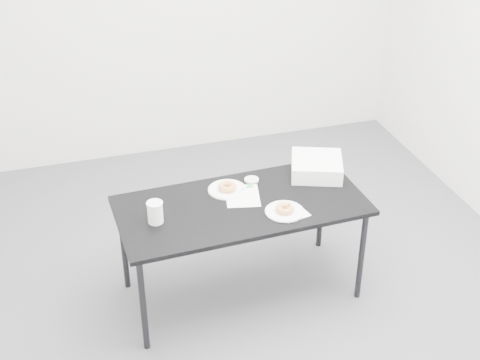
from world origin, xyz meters
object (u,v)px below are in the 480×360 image
object	(u,v)px
plate_near	(285,211)
bakery_box	(317,166)
scorecard	(243,196)
donut_near	(285,208)
donut_far	(227,187)
table	(241,211)
coffee_cup	(155,212)
plate_far	(227,190)
pen	(247,187)

from	to	relation	value
plate_near	bakery_box	bearing A→B (deg)	46.25
scorecard	bakery_box	xyz separation A→B (m)	(0.53, 0.12, 0.05)
scorecard	donut_near	bearing A→B (deg)	-40.40
donut_far	scorecard	bearing A→B (deg)	-52.30
table	coffee_cup	world-z (taller)	coffee_cup
plate_far	donut_far	xyz separation A→B (m)	(0.00, 0.00, 0.02)
table	donut_far	bearing A→B (deg)	100.22
plate_far	bakery_box	bearing A→B (deg)	2.87
plate_far	donut_far	bearing A→B (deg)	0.00
table	donut_near	bearing A→B (deg)	-39.36
pen	donut_near	world-z (taller)	donut_near
pen	donut_near	distance (m)	0.35
donut_far	coffee_cup	bearing A→B (deg)	-156.19
coffee_cup	plate_near	bearing A→B (deg)	-9.19
pen	bakery_box	size ratio (longest dim) A/B	0.37
table	plate_far	xyz separation A→B (m)	(-0.04, 0.17, 0.05)
table	bakery_box	xyz separation A→B (m)	(0.56, 0.20, 0.10)
donut_near	bakery_box	size ratio (longest dim) A/B	0.34
scorecard	donut_far	distance (m)	0.12
plate_far	bakery_box	world-z (taller)	bakery_box
donut_near	donut_far	size ratio (longest dim) A/B	0.97
pen	bakery_box	world-z (taller)	bakery_box
pen	donut_near	bearing A→B (deg)	-99.19
scorecard	plate_far	xyz separation A→B (m)	(-0.07, 0.09, 0.00)
pen	plate_near	world-z (taller)	same
scorecard	donut_far	size ratio (longest dim) A/B	2.27
table	coffee_cup	size ratio (longest dim) A/B	11.35
pen	table	bearing A→B (deg)	-149.11
pen	plate_far	xyz separation A→B (m)	(-0.13, 0.01, -0.00)
scorecard	plate_far	size ratio (longest dim) A/B	1.07
table	plate_near	distance (m)	0.28
plate_near	donut_far	bearing A→B (deg)	127.23
pen	donut_far	distance (m)	0.13
coffee_cup	scorecard	bearing A→B (deg)	12.42
scorecard	pen	distance (m)	0.10
table	bakery_box	bearing A→B (deg)	17.33
donut_near	plate_far	xyz separation A→B (m)	(-0.25, 0.33, -0.02)
plate_near	coffee_cup	size ratio (longest dim) A/B	1.74
donut_near	plate_far	bearing A→B (deg)	127.23
pen	bakery_box	distance (m)	0.48
plate_far	coffee_cup	xyz separation A→B (m)	(-0.49, -0.21, 0.06)
table	plate_near	size ratio (longest dim) A/B	6.54
donut_near	bakery_box	distance (m)	0.50
table	pen	bearing A→B (deg)	58.94
pen	coffee_cup	xyz separation A→B (m)	(-0.61, -0.21, 0.06)
table	bakery_box	size ratio (longest dim) A/B	4.77
donut_near	donut_far	distance (m)	0.42
scorecard	donut_far	bearing A→B (deg)	140.25
donut_far	bakery_box	xyz separation A→B (m)	(0.60, 0.03, 0.03)
table	scorecard	xyz separation A→B (m)	(0.03, 0.08, 0.05)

